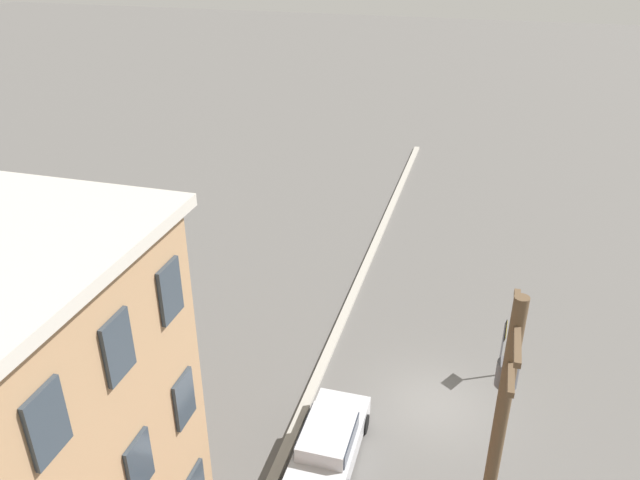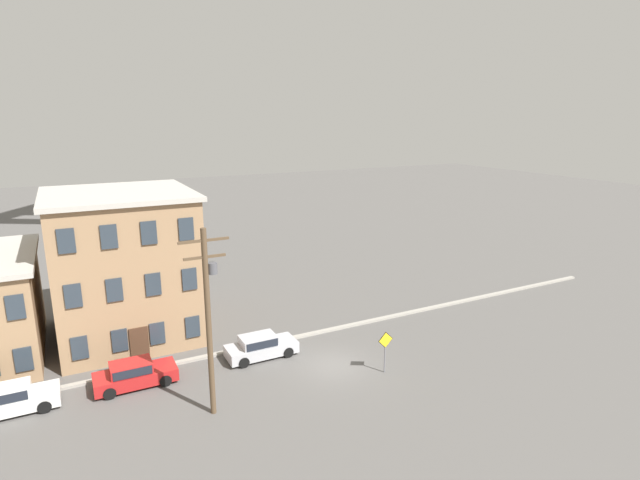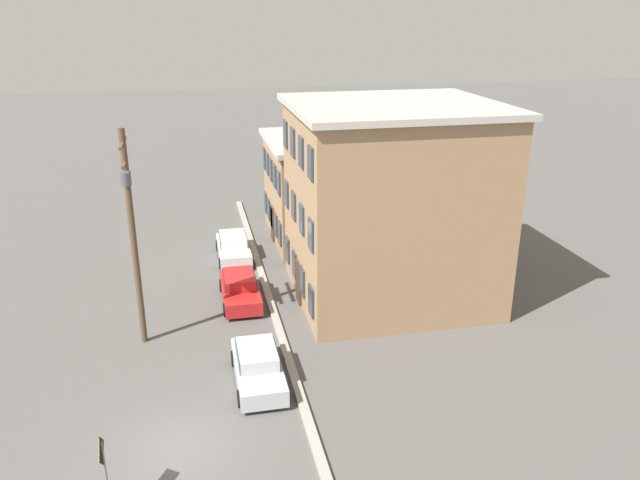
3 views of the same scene
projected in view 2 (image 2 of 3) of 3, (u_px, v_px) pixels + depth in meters
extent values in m
plane|color=#565451|center=(333.00, 365.00, 30.20)|extent=(200.00, 200.00, 0.00)
cube|color=#9E998E|center=(302.00, 336.00, 34.06)|extent=(56.00, 0.36, 0.16)
cube|color=#2D3842|center=(24.00, 359.00, 27.66)|extent=(0.90, 0.10, 1.40)
cube|color=#2D3842|center=(15.00, 307.00, 26.92)|extent=(0.90, 0.10, 1.40)
cube|color=#9E7A56|center=(125.00, 266.00, 33.70)|extent=(8.73, 9.40, 9.61)
cube|color=#B7B2A8|center=(117.00, 194.00, 32.51)|extent=(9.23, 9.90, 0.30)
cube|color=#2D3842|center=(80.00, 348.00, 28.91)|extent=(0.90, 0.10, 1.40)
cube|color=#2D3842|center=(73.00, 296.00, 28.14)|extent=(0.90, 0.10, 1.40)
cube|color=#2D3842|center=(66.00, 241.00, 27.37)|extent=(0.90, 0.10, 1.40)
cube|color=#2D3842|center=(120.00, 340.00, 29.88)|extent=(0.90, 0.10, 1.40)
cube|color=#2D3842|center=(114.00, 290.00, 29.11)|extent=(0.90, 0.10, 1.40)
cube|color=#2D3842|center=(109.00, 237.00, 28.34)|extent=(0.90, 0.10, 1.40)
cube|color=#2D3842|center=(157.00, 333.00, 30.85)|extent=(0.90, 0.10, 1.40)
cube|color=#2D3842|center=(153.00, 284.00, 30.08)|extent=(0.90, 0.10, 1.40)
cube|color=#2D3842|center=(149.00, 233.00, 29.31)|extent=(0.90, 0.10, 1.40)
cube|color=#2D3842|center=(193.00, 327.00, 31.82)|extent=(0.90, 0.10, 1.40)
cube|color=#2D3842|center=(190.00, 279.00, 31.05)|extent=(0.90, 0.10, 1.40)
cube|color=#2D3842|center=(186.00, 229.00, 30.29)|extent=(0.90, 0.10, 1.40)
cube|color=#472D1E|center=(140.00, 344.00, 30.48)|extent=(1.10, 0.10, 2.20)
cube|color=silver|center=(12.00, 402.00, 25.32)|extent=(4.40, 1.80, 0.70)
cube|color=silver|center=(5.00, 392.00, 25.08)|extent=(2.20, 1.51, 0.55)
cube|color=#1E232D|center=(5.00, 392.00, 25.08)|extent=(2.02, 1.58, 0.48)
cylinder|color=black|center=(45.00, 391.00, 26.75)|extent=(0.66, 0.22, 0.66)
cylinder|color=black|center=(44.00, 407.00, 25.28)|extent=(0.66, 0.22, 0.66)
cube|color=#B21E1E|center=(136.00, 377.00, 27.84)|extent=(4.40, 1.80, 0.70)
cube|color=#B21E1E|center=(131.00, 367.00, 27.60)|extent=(2.20, 1.51, 0.55)
cube|color=#1E232D|center=(131.00, 367.00, 27.60)|extent=(2.02, 1.58, 0.48)
cylinder|color=black|center=(160.00, 367.00, 29.26)|extent=(0.66, 0.22, 0.66)
cylinder|color=black|center=(166.00, 381.00, 27.80)|extent=(0.66, 0.22, 0.66)
cylinder|color=black|center=(107.00, 379.00, 27.97)|extent=(0.66, 0.22, 0.66)
cylinder|color=black|center=(110.00, 394.00, 26.50)|extent=(0.66, 0.22, 0.66)
cube|color=#B7B7BC|center=(261.00, 349.00, 31.18)|extent=(4.40, 1.80, 0.70)
cube|color=#B7B7BC|center=(258.00, 340.00, 30.94)|extent=(2.20, 1.51, 0.55)
cube|color=#1E232D|center=(258.00, 340.00, 30.94)|extent=(2.02, 1.58, 0.48)
cylinder|color=black|center=(278.00, 342.00, 32.61)|extent=(0.66, 0.22, 0.66)
cylinder|color=black|center=(288.00, 352.00, 31.14)|extent=(0.66, 0.22, 0.66)
cylinder|color=black|center=(235.00, 351.00, 31.32)|extent=(0.66, 0.22, 0.66)
cylinder|color=black|center=(244.00, 363.00, 29.85)|extent=(0.66, 0.22, 0.66)
cylinder|color=slate|center=(385.00, 353.00, 29.11)|extent=(0.08, 0.08, 2.40)
cube|color=yellow|center=(386.00, 340.00, 28.87)|extent=(0.93, 0.03, 0.93)
cube|color=black|center=(386.00, 340.00, 28.88)|extent=(1.01, 0.02, 1.01)
cylinder|color=brown|center=(209.00, 325.00, 24.22)|extent=(0.28, 0.28, 9.63)
cube|color=brown|center=(204.00, 241.00, 23.20)|extent=(2.40, 0.12, 0.12)
cube|color=brown|center=(205.00, 257.00, 23.40)|extent=(2.00, 0.12, 0.12)
cylinder|color=#515156|center=(213.00, 268.00, 23.70)|extent=(0.44, 0.44, 0.55)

